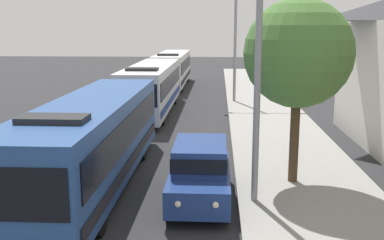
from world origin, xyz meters
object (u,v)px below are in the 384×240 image
(bus_middle, at_px, (172,68))
(roadside_tree, at_px, (298,54))
(streetlamp_near, at_px, (259,24))
(white_suv, at_px, (200,170))
(bus_second_in_line, at_px, (152,86))
(bus_lead, at_px, (93,139))
(streetlamp_mid, at_px, (235,27))

(bus_middle, distance_m, roadside_tree, 27.69)
(streetlamp_near, bearing_deg, bus_middle, 100.70)
(white_suv, distance_m, roadside_tree, 5.05)
(bus_second_in_line, relative_size, white_suv, 2.68)
(bus_lead, relative_size, bus_middle, 1.01)
(streetlamp_near, distance_m, roadside_tree, 2.59)
(streetlamp_near, height_order, roadside_tree, streetlamp_near)
(streetlamp_near, xyz_separation_m, streetlamp_mid, (0.00, 19.43, -0.12))
(white_suv, height_order, streetlamp_mid, streetlamp_mid)
(roadside_tree, bearing_deg, bus_lead, -175.56)
(bus_middle, bearing_deg, streetlamp_near, -79.30)
(bus_lead, distance_m, streetlamp_near, 6.77)
(streetlamp_near, bearing_deg, roadside_tree, 52.14)
(bus_middle, distance_m, streetlamp_near, 29.32)
(roadside_tree, bearing_deg, bus_middle, 104.46)
(white_suv, xyz_separation_m, streetlamp_near, (1.70, -0.20, 4.50))
(bus_lead, height_order, streetlamp_near, streetlamp_near)
(bus_second_in_line, distance_m, streetlamp_near, 16.70)
(bus_lead, bearing_deg, streetlamp_near, -14.22)
(bus_second_in_line, height_order, streetlamp_mid, streetlamp_mid)
(bus_lead, height_order, streetlamp_mid, streetlamp_mid)
(streetlamp_mid, xyz_separation_m, roadside_tree, (1.48, -17.53, -0.84))
(bus_middle, relative_size, white_suv, 2.68)
(bus_middle, distance_m, white_suv, 28.61)
(bus_second_in_line, relative_size, streetlamp_mid, 1.39)
(bus_lead, relative_size, streetlamp_mid, 1.40)
(bus_lead, xyz_separation_m, bus_middle, (-0.00, 27.20, -0.00))
(bus_lead, xyz_separation_m, streetlamp_near, (5.40, -1.37, 3.85))
(streetlamp_mid, height_order, roadside_tree, streetlamp_mid)
(bus_lead, relative_size, bus_second_in_line, 1.01)
(streetlamp_near, bearing_deg, streetlamp_mid, 90.00)
(bus_middle, bearing_deg, streetlamp_mid, -59.42)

